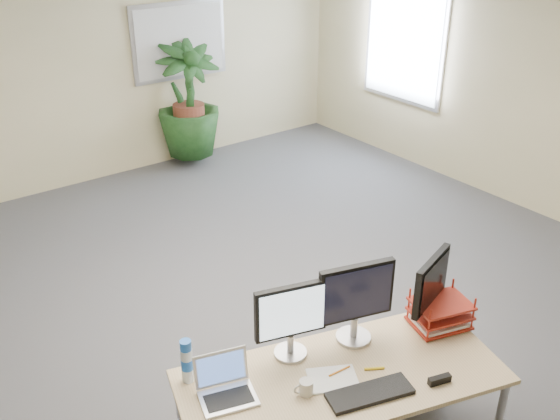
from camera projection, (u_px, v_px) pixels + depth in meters
floor at (300, 338)px, 4.99m from camera, size 8.00×8.00×0.00m
back_wall at (88, 70)px, 7.24m from camera, size 7.00×0.04×2.70m
whiteboard at (180, 41)px, 7.77m from camera, size 1.30×0.04×0.95m
window at (404, 40)px, 7.79m from camera, size 0.04×1.30×1.55m
desk at (333, 383)px, 3.71m from camera, size 2.01×1.28×0.72m
floor_plant at (189, 109)px, 7.90m from camera, size 0.85×0.85×1.50m
monitor_left at (291, 316)px, 3.59m from camera, size 0.43×0.20×0.48m
monitor_right at (356, 298)px, 3.71m from camera, size 0.47×0.22×0.53m
monitor_dark at (431, 286)px, 3.87m from camera, size 0.43×0.20×0.48m
laptop at (225, 385)px, 3.41m from camera, size 0.37×0.34×0.22m
keyboard at (370, 393)px, 3.41m from camera, size 0.51×0.29×0.03m
coffee_mug at (306, 388)px, 3.41m from camera, size 0.11×0.08×0.09m
spiral_notebook at (333, 379)px, 3.52m from camera, size 0.34×0.31×0.01m
orange_pen at (339, 371)px, 3.56m from camera, size 0.15×0.02×0.01m
yellow_highlighter at (374, 368)px, 3.60m from camera, size 0.11×0.07×0.02m
water_bottle at (187, 362)px, 3.46m from camera, size 0.07×0.07×0.28m
letter_tray at (440, 315)px, 3.94m from camera, size 0.41×0.35×0.17m
stapler at (440, 380)px, 3.49m from camera, size 0.14×0.07×0.05m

